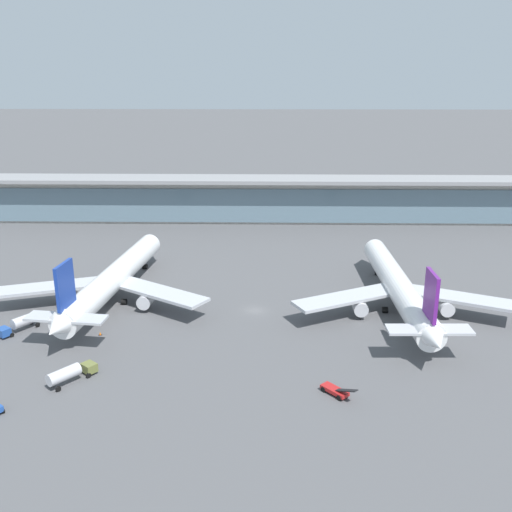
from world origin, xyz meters
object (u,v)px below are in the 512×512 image
Objects in this scene: service_truck_near_nose_blue at (21,323)px; safety_cone_alpha at (100,334)px; airliner_left_stand at (112,280)px; service_truck_on_taxiway_olive at (70,373)px; service_truck_by_tail_red at (336,390)px; airliner_centre_stand at (399,288)px.

safety_cone_alpha is (16.21, -1.67, -1.39)m from service_truck_near_nose_blue.
airliner_left_stand reaches higher than service_truck_near_nose_blue.
service_truck_on_taxiway_olive is (16.15, -19.53, 0.00)m from service_truck_near_nose_blue.
service_truck_by_tail_red is at bearing -40.13° from airliner_left_stand.
service_truck_by_tail_red is at bearing -4.09° from service_truck_on_taxiway_olive.
airliner_centre_stand is at bearing 8.85° from service_truck_near_nose_blue.
service_truck_near_nose_blue is at bearing -132.92° from airliner_left_stand.
service_truck_near_nose_blue is 1.40× the size of service_truck_by_tail_red.
airliner_left_stand is 87.47× the size of safety_cone_alpha.
service_truck_on_taxiway_olive is (1.60, -35.17, -3.43)m from airliner_left_stand.
service_truck_near_nose_blue is 1.03× the size of service_truck_on_taxiway_olive.
airliner_centre_stand reaches higher than service_truck_on_taxiway_olive.
airliner_centre_stand reaches higher than service_truck_by_tail_red.
service_truck_by_tail_red is 0.74× the size of service_truck_on_taxiway_olive.
service_truck_near_nose_blue is 64.12m from service_truck_by_tail_red.
airliner_centre_stand is 87.35× the size of safety_cone_alpha.
airliner_centre_stand is at bearing 27.34° from service_truck_on_taxiway_olive.
safety_cone_alpha is at bearing -167.35° from airliner_centre_stand.
airliner_left_stand is 21.63m from service_truck_near_nose_blue.
service_truck_on_taxiway_olive is 11.52× the size of safety_cone_alpha.
service_truck_on_taxiway_olive is at bearing -87.39° from airliner_left_stand.
safety_cone_alpha is (-60.92, -13.67, -4.82)m from airliner_centre_stand.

